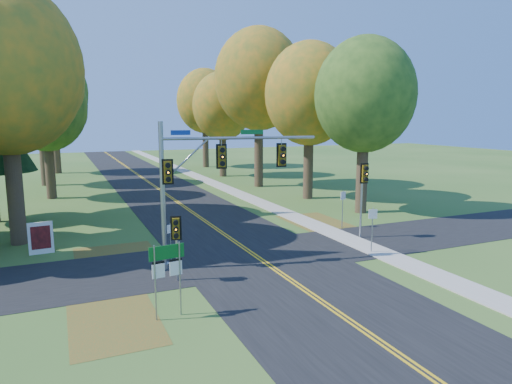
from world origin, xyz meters
name	(u,v)px	position (x,y,z in m)	size (l,w,h in m)	color
ground	(271,267)	(0.00, 0.00, 0.00)	(160.00, 160.00, 0.00)	#30581F
road_main	(271,267)	(0.00, 0.00, 0.01)	(8.00, 160.00, 0.02)	black
road_cross	(255,255)	(0.00, 2.00, 0.01)	(60.00, 6.00, 0.02)	black
centerline_left	(269,267)	(-0.10, 0.00, 0.03)	(0.10, 160.00, 0.01)	gold
centerline_right	(273,266)	(0.10, 0.00, 0.03)	(0.10, 160.00, 0.01)	gold
sidewalk_east	(378,251)	(6.20, 0.00, 0.03)	(1.60, 160.00, 0.06)	#9E998E
leaf_patch_w_near	(118,260)	(-6.50, 4.00, 0.01)	(4.00, 6.00, 0.00)	brown
leaf_patch_e	(326,226)	(6.80, 6.00, 0.01)	(3.50, 8.00, 0.00)	brown
leaf_patch_w_far	(114,321)	(-7.50, -3.00, 0.01)	(3.00, 5.00, 0.00)	brown
tree_w_a	(6,70)	(-11.13, 9.38, 9.49)	(8.00, 8.00, 14.15)	#38281C
tree_e_a	(365,96)	(11.57, 8.77, 8.53)	(7.20, 7.20, 12.73)	#38281C
tree_w_b	(5,65)	(-11.72, 16.29, 10.37)	(8.60, 8.60, 15.38)	#38281C
tree_e_b	(310,95)	(10.97, 15.58, 8.90)	(7.60, 7.60, 13.33)	#38281C
tree_w_c	(46,106)	(-9.54, 24.47, 7.94)	(6.80, 6.80, 11.91)	#38281C
tree_e_c	(259,80)	(9.88, 23.69, 10.66)	(8.80, 8.80, 15.79)	#38281C
tree_w_d	(40,89)	(-10.13, 33.18, 9.78)	(8.20, 8.20, 14.56)	#38281C
tree_e_d	(223,107)	(9.26, 32.87, 8.24)	(7.00, 7.00, 12.32)	#38281C
tree_w_e	(53,92)	(-8.92, 44.09, 10.07)	(8.40, 8.40, 14.97)	#38281C
tree_e_e	(205,101)	(10.47, 43.58, 9.19)	(7.80, 7.80, 13.74)	#38281C
traffic_mast	(203,175)	(-2.84, 1.41, 4.39)	(7.46, 1.36, 6.82)	gray
east_signal_pole	(364,182)	(7.06, 2.56, 3.35)	(0.51, 0.59, 4.41)	#979B9F
ped_signal_pole	(176,233)	(-4.55, -0.18, 2.16)	(0.45, 0.53, 2.91)	#989BA1
route_sign_cluster	(167,266)	(-5.68, -3.48, 1.90)	(1.26, 0.20, 2.70)	gray
info_kiosk	(41,238)	(-10.00, 6.73, 0.83)	(1.21, 0.28, 1.67)	silver
reg_sign_e_north	(343,202)	(7.50, 5.21, 1.66)	(0.45, 0.17, 2.42)	gray
reg_sign_e_south	(372,222)	(5.77, -0.01, 1.65)	(0.45, 0.18, 2.41)	gray
reg_sign_w	(171,236)	(-4.20, 2.48, 1.37)	(0.36, 0.18, 1.99)	gray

